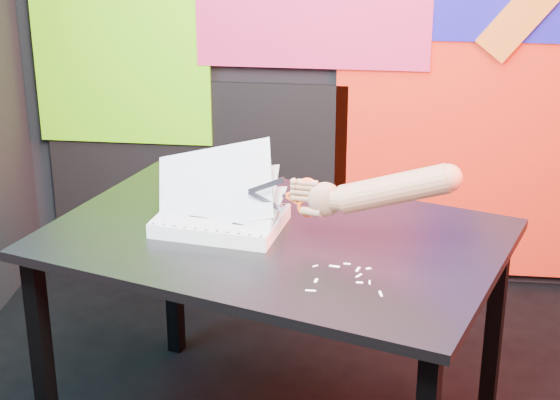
# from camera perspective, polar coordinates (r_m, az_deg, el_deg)

# --- Properties ---
(room) EXTENTS (3.01, 3.01, 2.71)m
(room) POSITION_cam_1_polar(r_m,az_deg,el_deg) (2.34, 5.38, 8.82)
(room) COLOR black
(room) RESTS_ON ground
(backdrop) EXTENTS (2.88, 0.05, 2.08)m
(backdrop) POSITION_cam_1_polar(r_m,az_deg,el_deg) (3.86, 6.64, 8.01)
(backdrop) COLOR red
(backdrop) RESTS_ON ground
(work_table) EXTENTS (1.53, 1.25, 0.75)m
(work_table) POSITION_cam_1_polar(r_m,az_deg,el_deg) (2.80, -0.36, -3.62)
(work_table) COLOR black
(work_table) RESTS_ON ground
(printout_stack) EXTENTS (0.41, 0.32, 0.28)m
(printout_stack) POSITION_cam_1_polar(r_m,az_deg,el_deg) (2.81, -3.67, -1.16)
(printout_stack) COLOR white
(printout_stack) RESTS_ON work_table
(scissors) EXTENTS (0.21, 0.04, 0.12)m
(scissors) POSITION_cam_1_polar(r_m,az_deg,el_deg) (2.69, 1.38, 0.17)
(scissors) COLOR #ABB1CA
(scissors) RESTS_ON printout_stack
(hand_forearm) EXTENTS (0.47, 0.13, 0.19)m
(hand_forearm) POSITION_cam_1_polar(r_m,az_deg,el_deg) (2.63, 6.25, 0.58)
(hand_forearm) COLOR brown
(hand_forearm) RESTS_ON work_table
(paper_clippings) EXTENTS (0.20, 0.19, 0.00)m
(paper_clippings) POSITION_cam_1_polar(r_m,az_deg,el_deg) (2.52, 4.06, -4.66)
(paper_clippings) COLOR white
(paper_clippings) RESTS_ON work_table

